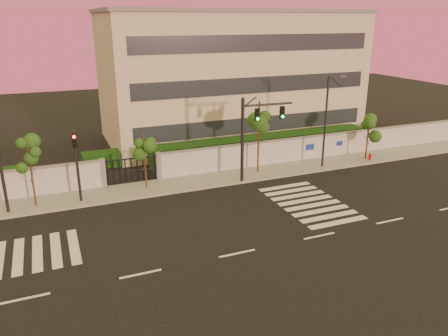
% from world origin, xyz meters
% --- Properties ---
extents(ground, '(120.00, 120.00, 0.00)m').
position_xyz_m(ground, '(0.00, 0.00, 0.00)').
color(ground, black).
rests_on(ground, ground).
extents(sidewalk, '(60.00, 3.00, 0.15)m').
position_xyz_m(sidewalk, '(0.00, 10.50, 0.07)').
color(sidewalk, gray).
rests_on(sidewalk, ground).
extents(perimeter_wall, '(60.00, 0.36, 2.20)m').
position_xyz_m(perimeter_wall, '(0.10, 12.00, 1.07)').
color(perimeter_wall, '#AAADB1').
rests_on(perimeter_wall, ground).
extents(hedge_row, '(41.00, 4.25, 1.80)m').
position_xyz_m(hedge_row, '(1.17, 14.74, 0.82)').
color(hedge_row, '#103610').
rests_on(hedge_row, ground).
extents(institutional_building, '(24.40, 12.40, 12.25)m').
position_xyz_m(institutional_building, '(9.00, 21.99, 6.16)').
color(institutional_building, beige).
rests_on(institutional_building, ground).
extents(road_markings, '(57.00, 7.62, 0.02)m').
position_xyz_m(road_markings, '(-1.58, 3.76, 0.01)').
color(road_markings, silver).
rests_on(road_markings, ground).
extents(street_tree_c, '(1.43, 1.14, 4.53)m').
position_xyz_m(street_tree_c, '(-9.48, 10.22, 3.34)').
color(street_tree_c, '#382314').
rests_on(street_tree_c, ground).
extents(street_tree_d, '(1.32, 1.05, 4.11)m').
position_xyz_m(street_tree_d, '(-2.26, 10.63, 3.02)').
color(street_tree_d, '#382314').
rests_on(street_tree_d, ground).
extents(street_tree_e, '(1.60, 1.28, 5.65)m').
position_xyz_m(street_tree_e, '(6.52, 10.65, 4.15)').
color(street_tree_e, '#382314').
rests_on(street_tree_e, ground).
extents(street_tree_f, '(1.57, 1.25, 3.87)m').
position_xyz_m(street_tree_f, '(16.47, 10.07, 2.85)').
color(street_tree_f, '#382314').
rests_on(street_tree_f, ground).
extents(traffic_signal_main, '(3.96, 0.46, 6.26)m').
position_xyz_m(traffic_signal_main, '(5.31, 9.25, 3.96)').
color(traffic_signal_main, black).
rests_on(traffic_signal_main, ground).
extents(traffic_signal_secondary, '(0.38, 0.35, 4.86)m').
position_xyz_m(traffic_signal_secondary, '(-6.78, 9.87, 3.09)').
color(traffic_signal_secondary, black).
rests_on(traffic_signal_secondary, ground).
extents(streetlight_east, '(0.45, 1.82, 7.56)m').
position_xyz_m(streetlight_east, '(11.89, 9.64, 4.08)').
color(streetlight_east, black).
rests_on(streetlight_east, ground).
extents(fire_hydrant, '(0.28, 0.27, 0.73)m').
position_xyz_m(fire_hydrant, '(16.58, 9.68, 0.36)').
color(fire_hydrant, '#BA0C0F').
rests_on(fire_hydrant, ground).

